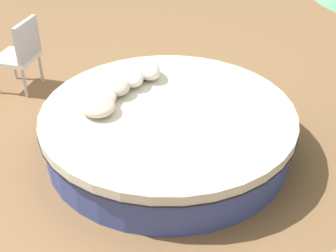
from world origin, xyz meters
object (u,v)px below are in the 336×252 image
Objects in this scene: throw_pillow_4 at (97,106)px; patio_chair at (21,51)px; throw_pillow_2 at (112,83)px; throw_pillow_1 at (127,74)px; throw_pillow_3 at (98,94)px; throw_pillow_0 at (146,69)px; round_bed at (168,129)px.

throw_pillow_4 is 0.44× the size of patio_chair.
throw_pillow_4 is at bearing -41.09° from throw_pillow_2.
throw_pillow_4 is (0.36, -0.32, -0.02)m from throw_pillow_2.
patio_chair reaches higher than throw_pillow_1.
throw_pillow_3 is at bearing -63.31° from throw_pillow_1.
throw_pillow_4 reaches higher than throw_pillow_3.
throw_pillow_2 is (0.10, -0.23, -0.01)m from throw_pillow_1.
throw_pillow_4 is at bearing -58.65° from throw_pillow_0.
round_bed is 6.37× the size of throw_pillow_4.
round_bed is 5.16× the size of throw_pillow_3.
throw_pillow_0 is 0.87× the size of throw_pillow_1.
throw_pillow_3 is (-0.54, -0.59, 0.33)m from round_bed.
throw_pillow_3 is at bearing 158.15° from throw_pillow_4.
throw_pillow_4 reaches higher than round_bed.
throw_pillow_1 is at bearing 113.67° from throw_pillow_2.
throw_pillow_3 is 0.26m from throw_pillow_4.
round_bed is at bearing -110.66° from patio_chair.
throw_pillow_1 is 1.29× the size of throw_pillow_4.
throw_pillow_3 is (0.23, -0.45, -0.03)m from throw_pillow_1.
throw_pillow_0 is 0.94m from throw_pillow_4.
patio_chair is (-1.47, -0.69, -0.06)m from throw_pillow_2.
throw_pillow_1 is 0.25m from throw_pillow_2.
throw_pillow_1 reaches higher than round_bed.
throw_pillow_3 is 1.67m from patio_chair.
round_bed is 0.88m from throw_pillow_0.
round_bed is at bearing -8.90° from throw_pillow_0.
throw_pillow_0 and throw_pillow_1 have the same top height.
throw_pillow_1 reaches higher than throw_pillow_4.
throw_pillow_0 is 0.91× the size of throw_pillow_3.
throw_pillow_3 is at bearing -60.34° from throw_pillow_2.
patio_chair is at bearing -155.00° from throw_pillow_2.
throw_pillow_4 is (0.24, -0.10, 0.01)m from throw_pillow_3.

